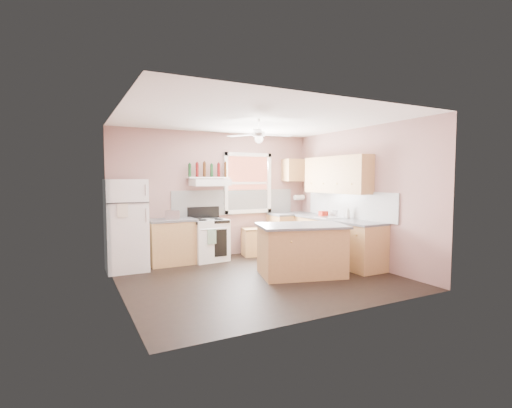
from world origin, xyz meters
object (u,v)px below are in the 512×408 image
refrigerator (126,225)px  island (301,251)px  cart (257,242)px  stove (208,240)px  toaster (173,215)px

refrigerator → island: size_ratio=1.20×
refrigerator → island: (2.69, -1.76, -0.42)m
cart → stove: bearing=-170.5°
refrigerator → stove: 1.70m
stove → cart: stove is taller
refrigerator → toaster: refrigerator is taller
refrigerator → cart: (2.76, 0.09, -0.54)m
refrigerator → stove: size_ratio=1.97×
island → refrigerator: bearing=162.5°
refrigerator → stove: bearing=4.7°
refrigerator → island: bearing=-32.4°
toaster → stove: size_ratio=0.33×
cart → island: island is taller
cart → island: 1.85m
stove → toaster: bearing=179.4°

